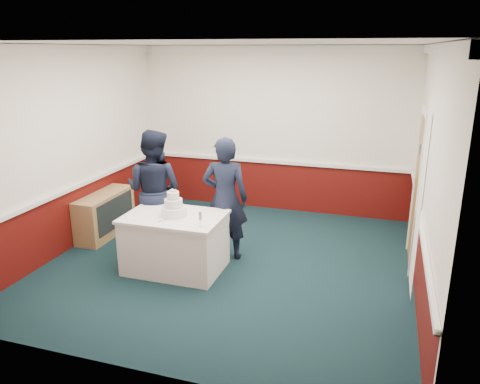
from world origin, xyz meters
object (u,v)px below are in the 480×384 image
(person_man, at_px, (154,190))
(cake_knife, at_px, (165,220))
(person_woman, at_px, (225,199))
(sideboard, at_px, (105,214))
(cake_table, at_px, (175,242))
(wedding_cake, at_px, (174,208))
(champagne_flute, at_px, (200,216))

(person_man, bearing_deg, cake_knife, 127.93)
(person_woman, bearing_deg, sideboard, -15.41)
(cake_table, xyz_separation_m, wedding_cake, (-0.00, 0.00, 0.50))
(sideboard, relative_size, cake_knife, 5.45)
(sideboard, relative_size, person_woman, 0.67)
(wedding_cake, xyz_separation_m, cake_knife, (-0.03, -0.20, -0.11))
(champagne_flute, bearing_deg, cake_table, 150.75)
(sideboard, xyz_separation_m, person_man, (1.03, -0.21, 0.56))
(wedding_cake, height_order, champagne_flute, wedding_cake)
(champagne_flute, height_order, person_woman, person_woman)
(wedding_cake, bearing_deg, cake_table, -90.00)
(champagne_flute, relative_size, person_woman, 0.11)
(sideboard, bearing_deg, wedding_cake, -26.26)
(cake_knife, bearing_deg, person_woman, 79.78)
(person_woman, bearing_deg, champagne_flute, 78.53)
(champagne_flute, bearing_deg, sideboard, 153.03)
(sideboard, height_order, wedding_cake, wedding_cake)
(sideboard, bearing_deg, champagne_flute, -26.97)
(cake_table, distance_m, person_man, 0.98)
(wedding_cake, height_order, person_man, person_man)
(person_man, distance_m, person_woman, 1.12)
(person_man, xyz_separation_m, person_woman, (1.12, 0.00, -0.02))
(wedding_cake, relative_size, person_woman, 0.20)
(cake_table, distance_m, champagne_flute, 0.78)
(champagne_flute, distance_m, person_woman, 0.88)
(champagne_flute, bearing_deg, cake_knife, 171.42)
(champagne_flute, xyz_separation_m, person_woman, (0.02, 0.88, -0.04))
(person_man, bearing_deg, sideboard, -9.25)
(cake_table, bearing_deg, person_woman, 48.70)
(cake_table, xyz_separation_m, person_woman, (0.52, 0.60, 0.49))
(cake_knife, relative_size, person_woman, 0.12)
(person_man, bearing_deg, person_woman, -177.47)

